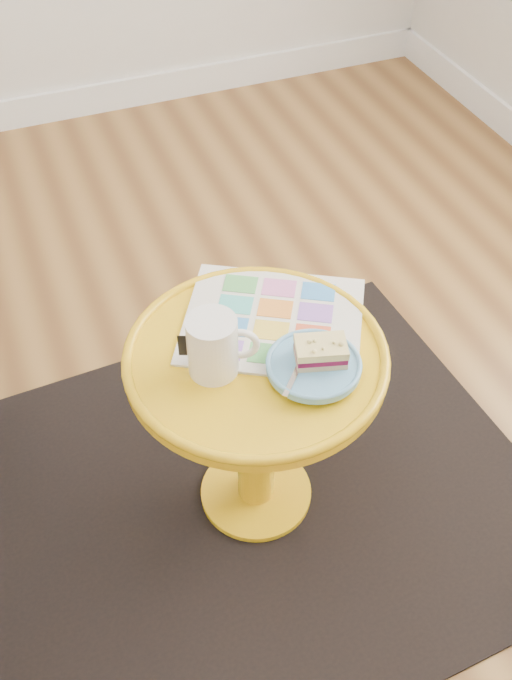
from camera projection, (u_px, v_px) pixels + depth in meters
name	position (u px, v px, depth m)	size (l,w,h in m)	color
floor	(61.00, 578.00, 1.66)	(4.00, 4.00, 0.00)	brown
rug	(256.00, 494.00, 1.81)	(1.30, 1.10, 0.01)	black
side_table	(256.00, 400.00, 1.56)	(0.51, 0.51, 0.49)	gold
newspaper	(273.00, 321.00, 1.53)	(0.35, 0.30, 0.01)	silver
mug	(214.00, 344.00, 1.39)	(0.13, 0.10, 0.12)	white
plate	(314.00, 366.00, 1.42)	(0.18, 0.18, 0.02)	#62A3D0
cake_slice	(321.00, 351.00, 1.40)	(0.11, 0.09, 0.04)	#D3BC8C
fork	(299.00, 367.00, 1.40)	(0.11, 0.12, 0.00)	silver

